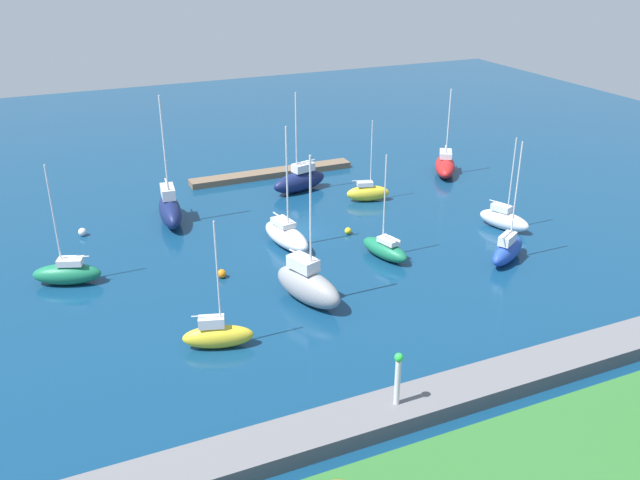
% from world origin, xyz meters
% --- Properties ---
extents(water, '(160.00, 160.00, 0.00)m').
position_xyz_m(water, '(0.00, 0.00, 0.00)').
color(water, navy).
rests_on(water, ground).
extents(pier_dock, '(21.03, 2.19, 0.76)m').
position_xyz_m(pier_dock, '(-3.72, -17.95, 0.38)').
color(pier_dock, brown).
rests_on(pier_dock, ground).
extents(breakwater, '(69.63, 3.33, 1.16)m').
position_xyz_m(breakwater, '(0.00, 29.38, 0.58)').
color(breakwater, slate).
rests_on(breakwater, ground).
extents(shoreline_park, '(59.46, 8.73, 1.32)m').
position_xyz_m(shoreline_park, '(0.00, 37.51, 0.66)').
color(shoreline_park, '#2D6B2D').
rests_on(shoreline_park, ground).
extents(harbor_beacon, '(0.56, 0.56, 3.73)m').
position_xyz_m(harbor_beacon, '(5.35, 29.38, 3.31)').
color(harbor_beacon, silver).
rests_on(harbor_beacon, breakwater).
extents(sailboat_yellow_east_end, '(5.47, 2.99, 10.16)m').
position_xyz_m(sailboat_yellow_east_end, '(13.38, 16.95, 1.06)').
color(sailboat_yellow_east_end, yellow).
rests_on(sailboat_yellow_east_end, water).
extents(sailboat_white_west_end, '(3.79, 5.85, 9.80)m').
position_xyz_m(sailboat_white_west_end, '(-19.94, 7.50, 1.07)').
color(sailboat_white_west_end, white).
rests_on(sailboat_white_west_end, water).
extents(sailboat_green_off_beacon, '(3.31, 5.93, 10.09)m').
position_xyz_m(sailboat_green_off_beacon, '(-5.29, 8.62, 0.95)').
color(sailboat_green_off_beacon, '#19724C').
rests_on(sailboat_green_off_beacon, water).
extents(sailboat_navy_inner_mooring, '(3.13, 8.16, 13.66)m').
position_xyz_m(sailboat_navy_inner_mooring, '(11.34, -8.17, 1.55)').
color(sailboat_navy_inner_mooring, '#141E4C').
rests_on(sailboat_navy_inner_mooring, water).
extents(sailboat_blue_outer_mooring, '(6.07, 4.54, 11.47)m').
position_xyz_m(sailboat_blue_outer_mooring, '(-15.45, 13.84, 1.17)').
color(sailboat_blue_outer_mooring, '#2347B2').
rests_on(sailboat_blue_outer_mooring, water).
extents(sailboat_red_far_south, '(5.95, 7.51, 10.93)m').
position_xyz_m(sailboat_red_far_south, '(-24.10, -9.75, 1.20)').
color(sailboat_red_far_south, red).
rests_on(sailboat_red_far_south, water).
extents(sailboat_gray_lone_south, '(4.73, 7.62, 12.84)m').
position_xyz_m(sailboat_gray_lone_south, '(4.64, 13.39, 1.61)').
color(sailboat_gray_lone_south, gray).
rests_on(sailboat_gray_lone_south, water).
extents(sailboat_yellow_mid_basin, '(5.17, 2.89, 9.39)m').
position_xyz_m(sailboat_yellow_mid_basin, '(-10.78, -5.36, 1.01)').
color(sailboat_yellow_mid_basin, yellow).
rests_on(sailboat_yellow_mid_basin, water).
extents(sailboat_white_by_breakwater, '(3.57, 7.41, 12.12)m').
position_xyz_m(sailboat_white_by_breakwater, '(2.24, 2.32, 1.14)').
color(sailboat_white_by_breakwater, white).
rests_on(sailboat_white_by_breakwater, water).
extents(sailboat_green_lone_north, '(6.24, 4.01, 10.94)m').
position_xyz_m(sailboat_green_lone_north, '(22.62, 1.90, 1.05)').
color(sailboat_green_lone_north, '#19724C').
rests_on(sailboat_green_lone_north, water).
extents(sailboat_navy_near_pier, '(7.57, 3.99, 11.84)m').
position_xyz_m(sailboat_navy_near_pier, '(-4.86, -11.51, 1.36)').
color(sailboat_navy_near_pier, '#141E4C').
rests_on(sailboat_navy_near_pier, water).
extents(mooring_buoy_yellow, '(0.68, 0.68, 0.68)m').
position_xyz_m(mooring_buoy_yellow, '(-4.57, 2.17, 0.34)').
color(mooring_buoy_yellow, yellow).
rests_on(mooring_buoy_yellow, water).
extents(mooring_buoy_white, '(0.82, 0.82, 0.82)m').
position_xyz_m(mooring_buoy_white, '(20.33, -8.34, 0.41)').
color(mooring_buoy_white, white).
rests_on(mooring_buoy_white, water).
extents(mooring_buoy_orange, '(0.80, 0.80, 0.80)m').
position_xyz_m(mooring_buoy_orange, '(9.98, 6.30, 0.40)').
color(mooring_buoy_orange, orange).
rests_on(mooring_buoy_orange, water).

